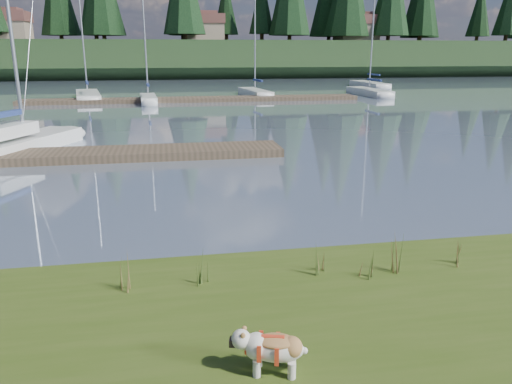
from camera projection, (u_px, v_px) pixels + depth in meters
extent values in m
plane|color=slate|center=(168.00, 102.00, 38.60)|extent=(200.00, 200.00, 0.00)
cube|color=black|center=(165.00, 59.00, 78.64)|extent=(200.00, 20.00, 5.00)
cylinder|color=silver|center=(257.00, 369.00, 5.45)|extent=(0.09, 0.09, 0.19)
cylinder|color=silver|center=(258.00, 358.00, 5.63)|extent=(0.09, 0.09, 0.19)
cylinder|color=silver|center=(292.00, 371.00, 5.42)|extent=(0.09, 0.09, 0.19)
cylinder|color=silver|center=(292.00, 360.00, 5.60)|extent=(0.09, 0.09, 0.19)
ellipsoid|color=silver|center=(276.00, 349.00, 5.47)|extent=(0.69, 0.47, 0.30)
ellipsoid|color=#A5723E|center=(276.00, 341.00, 5.44)|extent=(0.50, 0.40, 0.10)
ellipsoid|color=silver|center=(241.00, 339.00, 5.47)|extent=(0.27, 0.28, 0.22)
cube|color=black|center=(233.00, 342.00, 5.49)|extent=(0.09, 0.12, 0.09)
cube|color=silver|center=(15.00, 148.00, 18.97)|extent=(4.11, 6.88, 0.70)
ellipsoid|color=silver|center=(67.00, 134.00, 22.17)|extent=(2.10, 2.30, 0.70)
cube|color=silver|center=(5.00, 131.00, 18.41)|extent=(1.97, 2.71, 0.45)
cube|color=#4C3D2C|center=(62.00, 156.00, 18.00)|extent=(16.00, 2.00, 0.30)
cube|color=#4C3D2C|center=(194.00, 99.00, 38.90)|extent=(26.00, 2.20, 0.30)
cube|color=silver|center=(88.00, 97.00, 40.52)|extent=(2.98, 7.90, 0.70)
ellipsoid|color=silver|center=(87.00, 93.00, 44.02)|extent=(2.00, 2.35, 0.70)
cylinder|color=silver|center=(80.00, 10.00, 38.72)|extent=(0.12, 0.12, 12.06)
cube|color=navy|center=(87.00, 83.00, 39.24)|extent=(0.69, 3.06, 0.20)
cube|color=silver|center=(148.00, 100.00, 37.64)|extent=(1.45, 5.05, 0.70)
ellipsoid|color=silver|center=(147.00, 97.00, 39.97)|extent=(1.17, 1.43, 0.70)
cylinder|color=silver|center=(145.00, 38.00, 36.41)|extent=(0.12, 0.12, 7.85)
cube|color=navy|center=(148.00, 85.00, 36.68)|extent=(0.33, 1.99, 0.20)
cube|color=silver|center=(255.00, 94.00, 43.35)|extent=(2.10, 6.55, 0.70)
ellipsoid|color=silver|center=(246.00, 91.00, 46.32)|extent=(1.57, 1.89, 0.70)
cylinder|color=silver|center=(255.00, 27.00, 41.84)|extent=(0.12, 0.12, 9.89)
cube|color=navy|center=(258.00, 80.00, 42.22)|extent=(0.46, 2.56, 0.20)
cube|color=silver|center=(369.00, 93.00, 44.20)|extent=(1.72, 6.91, 0.70)
ellipsoid|color=silver|center=(354.00, 90.00, 47.44)|extent=(1.54, 1.91, 0.70)
cylinder|color=silver|center=(373.00, 23.00, 42.60)|extent=(0.12, 0.12, 10.60)
cube|color=navy|center=(374.00, 80.00, 43.00)|extent=(0.26, 2.74, 0.20)
cube|color=silver|center=(369.00, 85.00, 54.00)|extent=(1.75, 7.44, 0.70)
ellipsoid|color=silver|center=(356.00, 83.00, 57.51)|extent=(1.64, 2.04, 0.70)
cylinder|color=silver|center=(373.00, 26.00, 52.34)|extent=(0.12, 0.12, 11.07)
cube|color=navy|center=(374.00, 74.00, 52.72)|extent=(0.23, 2.95, 0.20)
cone|color=#475B23|center=(198.00, 267.00, 7.57)|extent=(0.03, 0.03, 0.55)
cone|color=brown|center=(205.00, 272.00, 7.54)|extent=(0.03, 0.03, 0.44)
cone|color=#475B23|center=(202.00, 265.00, 7.60)|extent=(0.03, 0.03, 0.60)
cone|color=brown|center=(207.00, 272.00, 7.59)|extent=(0.03, 0.03, 0.38)
cone|color=#475B23|center=(200.00, 271.00, 7.51)|extent=(0.03, 0.03, 0.49)
cone|color=#475B23|center=(316.00, 258.00, 7.99)|extent=(0.03, 0.03, 0.50)
cone|color=brown|center=(324.00, 262.00, 7.96)|extent=(0.03, 0.03, 0.40)
cone|color=#475B23|center=(319.00, 255.00, 8.03)|extent=(0.03, 0.03, 0.55)
cone|color=brown|center=(325.00, 262.00, 8.01)|extent=(0.03, 0.03, 0.35)
cone|color=#475B23|center=(319.00, 261.00, 7.93)|extent=(0.03, 0.03, 0.45)
cone|color=#475B23|center=(392.00, 252.00, 8.02)|extent=(0.03, 0.03, 0.63)
cone|color=brown|center=(400.00, 257.00, 7.99)|extent=(0.03, 0.03, 0.50)
cone|color=#475B23|center=(395.00, 250.00, 8.05)|extent=(0.03, 0.03, 0.69)
cone|color=brown|center=(401.00, 258.00, 8.04)|extent=(0.03, 0.03, 0.44)
cone|color=#475B23|center=(395.00, 256.00, 7.96)|extent=(0.03, 0.03, 0.57)
cone|color=#475B23|center=(122.00, 272.00, 7.38)|extent=(0.03, 0.03, 0.58)
cone|color=brown|center=(129.00, 277.00, 7.35)|extent=(0.03, 0.03, 0.46)
cone|color=#475B23|center=(126.00, 269.00, 7.41)|extent=(0.03, 0.03, 0.64)
cone|color=brown|center=(132.00, 277.00, 7.40)|extent=(0.03, 0.03, 0.40)
cone|color=#475B23|center=(123.00, 276.00, 7.32)|extent=(0.03, 0.03, 0.52)
cone|color=#475B23|center=(363.00, 264.00, 7.82)|extent=(0.03, 0.03, 0.43)
cone|color=brown|center=(371.00, 268.00, 7.78)|extent=(0.03, 0.03, 0.35)
cone|color=#475B23|center=(366.00, 262.00, 7.85)|extent=(0.03, 0.03, 0.48)
cone|color=brown|center=(372.00, 268.00, 7.83)|extent=(0.03, 0.03, 0.30)
cone|color=#475B23|center=(366.00, 268.00, 7.75)|extent=(0.03, 0.03, 0.39)
cone|color=#475B23|center=(453.00, 251.00, 8.28)|extent=(0.03, 0.03, 0.46)
cone|color=brown|center=(461.00, 255.00, 8.25)|extent=(0.03, 0.03, 0.37)
cone|color=#475B23|center=(455.00, 249.00, 8.32)|extent=(0.03, 0.03, 0.51)
cone|color=brown|center=(461.00, 255.00, 8.30)|extent=(0.03, 0.03, 0.33)
cone|color=#475B23|center=(456.00, 254.00, 8.22)|extent=(0.03, 0.03, 0.42)
cube|color=#33281C|center=(187.00, 273.00, 8.66)|extent=(60.00, 0.50, 0.14)
cylinder|color=#382619|center=(96.00, 36.00, 75.07)|extent=(0.60, 0.60, 1.80)
cylinder|color=#382619|center=(185.00, 36.00, 71.60)|extent=(0.60, 0.60, 1.80)
cylinder|color=#382619|center=(262.00, 37.00, 77.43)|extent=(0.60, 0.60, 1.80)
cone|color=black|center=(262.00, 3.00, 76.08)|extent=(3.96, 3.96, 9.00)
cylinder|color=#382619|center=(346.00, 37.00, 77.74)|extent=(0.60, 0.60, 1.80)
cylinder|color=#382619|center=(420.00, 38.00, 82.97)|extent=(0.60, 0.60, 1.80)
cylinder|color=#382619|center=(506.00, 38.00, 81.39)|extent=(0.60, 0.60, 1.80)
cone|color=black|center=(510.00, 1.00, 79.86)|extent=(4.62, 4.62, 10.50)
cube|color=gray|center=(7.00, 32.00, 71.00)|extent=(6.00, 5.00, 2.80)
cube|color=brown|center=(5.00, 16.00, 70.42)|extent=(6.30, 5.30, 1.40)
cube|color=brown|center=(4.00, 10.00, 70.21)|extent=(4.20, 3.60, 0.70)
cube|color=gray|center=(203.00, 33.00, 76.71)|extent=(6.00, 5.00, 2.80)
cube|color=brown|center=(203.00, 19.00, 76.13)|extent=(6.30, 5.30, 1.40)
cube|color=brown|center=(203.00, 13.00, 75.92)|extent=(4.20, 3.60, 0.70)
cube|color=gray|center=(356.00, 34.00, 78.89)|extent=(6.00, 5.00, 2.80)
cube|color=brown|center=(357.00, 20.00, 78.32)|extent=(6.30, 5.30, 1.40)
cube|color=brown|center=(357.00, 14.00, 78.10)|extent=(4.20, 3.60, 0.70)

